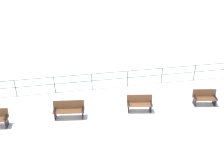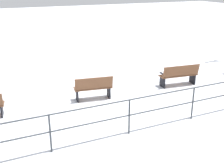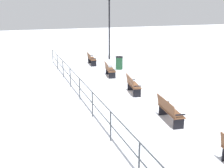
{
  "view_description": "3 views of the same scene",
  "coord_description": "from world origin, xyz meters",
  "px_view_note": "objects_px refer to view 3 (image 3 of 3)",
  "views": [
    {
      "loc": [
        11.15,
        -3.57,
        8.39
      ],
      "look_at": [
        -1.14,
        -1.35,
        1.26
      ],
      "focal_mm": 40.66,
      "sensor_mm": 36.0,
      "label": 1
    },
    {
      "loc": [
        -9.64,
        3.68,
        4.34
      ],
      "look_at": [
        -1.75,
        0.02,
        1.19
      ],
      "focal_mm": 46.63,
      "sensor_mm": 36.0,
      "label": 2
    },
    {
      "loc": [
        -5.83,
        -13.13,
        4.62
      ],
      "look_at": [
        -1.74,
        -1.51,
        1.1
      ],
      "focal_mm": 45.61,
      "sensor_mm": 36.0,
      "label": 3
    }
  ],
  "objects_px": {
    "bench_second": "(169,110)",
    "bench_third": "(133,85)",
    "bench_fifth": "(91,59)",
    "lamppost_middle": "(109,16)",
    "bench_fourth": "(109,70)",
    "trash_bin": "(119,63)"
  },
  "relations": [
    {
      "from": "bench_fifth",
      "to": "bench_third",
      "type": "bearing_deg",
      "value": -84.18
    },
    {
      "from": "trash_bin",
      "to": "bench_third",
      "type": "bearing_deg",
      "value": -103.76
    },
    {
      "from": "bench_fifth",
      "to": "lamppost_middle",
      "type": "distance_m",
      "value": 4.11
    },
    {
      "from": "bench_third",
      "to": "bench_fifth",
      "type": "bearing_deg",
      "value": 100.1
    },
    {
      "from": "bench_second",
      "to": "lamppost_middle",
      "type": "height_order",
      "value": "lamppost_middle"
    },
    {
      "from": "bench_second",
      "to": "bench_third",
      "type": "distance_m",
      "value": 3.89
    },
    {
      "from": "bench_fourth",
      "to": "bench_fifth",
      "type": "bearing_deg",
      "value": 101.57
    },
    {
      "from": "bench_fifth",
      "to": "trash_bin",
      "type": "distance_m",
      "value": 2.63
    },
    {
      "from": "bench_fourth",
      "to": "trash_bin",
      "type": "relative_size",
      "value": 1.55
    },
    {
      "from": "bench_second",
      "to": "bench_third",
      "type": "xyz_separation_m",
      "value": [
        0.1,
        3.89,
        -0.01
      ]
    },
    {
      "from": "bench_fourth",
      "to": "bench_third",
      "type": "bearing_deg",
      "value": -81.24
    },
    {
      "from": "bench_second",
      "to": "bench_third",
      "type": "relative_size",
      "value": 1.15
    },
    {
      "from": "bench_third",
      "to": "bench_fourth",
      "type": "xyz_separation_m",
      "value": [
        0.03,
        3.89,
        -0.04
      ]
    },
    {
      "from": "bench_fifth",
      "to": "trash_bin",
      "type": "xyz_separation_m",
      "value": [
        1.5,
        -2.16,
        -0.01
      ]
    },
    {
      "from": "bench_fourth",
      "to": "lamppost_middle",
      "type": "relative_size",
      "value": 0.28
    },
    {
      "from": "lamppost_middle",
      "to": "trash_bin",
      "type": "bearing_deg",
      "value": -98.32
    },
    {
      "from": "bench_second",
      "to": "bench_fourth",
      "type": "relative_size",
      "value": 1.19
    },
    {
      "from": "bench_second",
      "to": "trash_bin",
      "type": "bearing_deg",
      "value": 88.04
    },
    {
      "from": "bench_fourth",
      "to": "bench_fifth",
      "type": "distance_m",
      "value": 3.88
    },
    {
      "from": "bench_third",
      "to": "trash_bin",
      "type": "distance_m",
      "value": 5.77
    },
    {
      "from": "bench_fourth",
      "to": "trash_bin",
      "type": "bearing_deg",
      "value": 61.33
    },
    {
      "from": "bench_second",
      "to": "bench_fifth",
      "type": "height_order",
      "value": "bench_second"
    }
  ]
}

